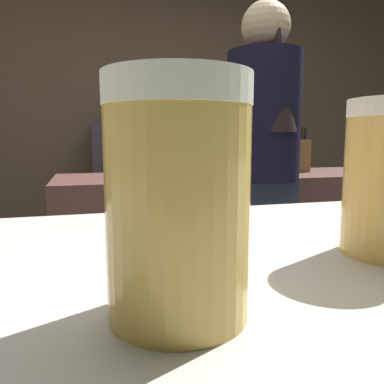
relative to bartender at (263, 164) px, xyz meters
name	(u,v)px	position (x,y,z in m)	size (l,w,h in m)	color
wall_back	(145,112)	(-0.28, 1.87, 0.35)	(5.20, 0.10, 2.70)	brown
prep_counter	(238,248)	(0.07, 0.46, -0.55)	(2.10, 0.60, 0.91)	brown
back_shelf	(139,197)	(-0.38, 1.59, -0.39)	(0.76, 0.36, 1.23)	#3E3743
bartender	(263,164)	(0.00, 0.00, 0.00)	(0.46, 0.54, 1.72)	#232A3D
knife_block	(300,155)	(0.49, 0.48, 0.01)	(0.10, 0.08, 0.28)	olive
mixing_bowl	(149,171)	(-0.46, 0.52, -0.07)	(0.16, 0.16, 0.04)	#D3533C
chefs_knife	(275,173)	(0.28, 0.41, -0.09)	(0.24, 0.03, 0.01)	silver
pint_glass_near	(178,199)	(-0.74, -1.43, 0.09)	(0.08, 0.08, 0.14)	gold
bottle_hot_sauce	(136,114)	(-0.39, 1.66, 0.32)	(0.06, 0.06, 0.23)	#2A5B98
bottle_vinegar	(143,113)	(-0.34, 1.56, 0.32)	(0.05, 0.05, 0.23)	black
bottle_soy	(168,113)	(-0.14, 1.52, 0.32)	(0.05, 0.05, 0.23)	#345297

